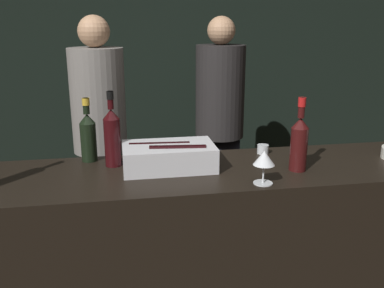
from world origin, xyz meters
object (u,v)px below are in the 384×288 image
Objects in this scene: red_wine_bottle_tall at (299,141)px; champagne_bottle at (88,135)px; red_wine_bottle_black_foil at (112,135)px; person_blond_tee at (100,127)px; wine_glass at (264,159)px; person_in_hoodie at (220,115)px; candle_votive at (263,149)px; ice_bin_with_bottles at (169,156)px.

champagne_bottle is (-0.97, 0.31, -0.01)m from red_wine_bottle_tall.
person_blond_tee is (-0.10, 0.95, -0.19)m from red_wine_bottle_black_foil.
wine_glass is at bearing -79.03° from person_blond_tee.
red_wine_bottle_tall is 0.20× the size of person_blond_tee.
candle_votive is at bearing -175.12° from person_in_hoodie.
ice_bin_with_bottles reaches higher than candle_votive.
red_wine_bottle_tall is 1.43m from person_in_hoodie.
person_blond_tee is at bearing 134.37° from candle_votive.
candle_votive is at bearing -64.02° from person_blond_tee.
candle_votive is at bearing 71.17° from wine_glass.
red_wine_bottle_tall is 1.09× the size of champagne_bottle.
person_blond_tee is at bearing 119.36° from wine_glass.
person_in_hoodie is (0.18, 1.55, -0.15)m from wine_glass.
person_in_hoodie is 0.95m from person_blond_tee.
ice_bin_with_bottles is 0.29m from red_wine_bottle_black_foil.
person_in_hoodie reaches higher than champagne_bottle.
red_wine_bottle_black_foil is 0.98m from person_blond_tee.
wine_glass is (0.38, -0.27, 0.05)m from ice_bin_with_bottles.
wine_glass is at bearing -30.72° from champagne_bottle.
person_in_hoodie reaches higher than red_wine_bottle_tall.
red_wine_bottle_black_foil is 0.22× the size of person_in_hoodie.
candle_votive is at bearing 15.66° from ice_bin_with_bottles.
person_blond_tee reaches higher than ice_bin_with_bottles.
wine_glass is 2.45× the size of candle_votive.
red_wine_bottle_tall is 1.52m from person_blond_tee.
person_blond_tee reaches higher than red_wine_bottle_tall.
champagne_bottle reaches higher than ice_bin_with_bottles.
wine_glass is 0.09× the size of person_in_hoodie.
person_blond_tee is at bearing 111.79° from person_in_hoodie.
wine_glass is 1.57m from person_in_hoodie.
red_wine_bottle_tall reaches higher than ice_bin_with_bottles.
person_in_hoodie is at bearing 66.56° from ice_bin_with_bottles.
candle_votive is 0.04× the size of person_blond_tee.
champagne_bottle is at bearing 154.47° from ice_bin_with_bottles.
person_blond_tee is at bearing 95.98° from red_wine_bottle_black_foil.
person_blond_tee reaches higher than person_in_hoodie.
person_blond_tee is (-0.88, 0.90, -0.06)m from candle_votive.
candle_votive is at bearing -2.31° from champagne_bottle.
red_wine_bottle_black_foil reaches higher than ice_bin_with_bottles.
red_wine_bottle_black_foil is (0.12, -0.09, 0.02)m from champagne_bottle.
red_wine_bottle_tall is (0.59, -0.13, 0.08)m from ice_bin_with_bottles.
person_blond_tee reaches higher than wine_glass.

